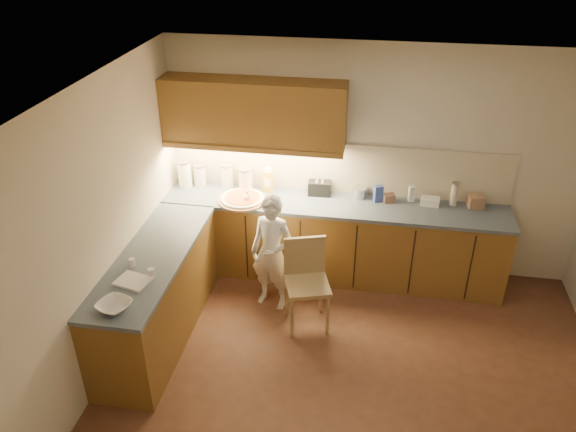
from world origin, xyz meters
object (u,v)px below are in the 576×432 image
object	(u,v)px
child	(272,253)
toaster	(319,188)
pizza_on_board	(242,199)
wooden_chair	(306,277)
oil_jug	(268,181)

from	to	relation	value
child	toaster	size ratio (longest dim) A/B	5.02
pizza_on_board	wooden_chair	xyz separation A→B (m)	(0.82, -0.76, -0.41)
oil_jug	toaster	world-z (taller)	oil_jug
oil_jug	wooden_chair	bearing A→B (deg)	-60.32
wooden_chair	toaster	size ratio (longest dim) A/B	3.64
wooden_chair	oil_jug	world-z (taller)	oil_jug
oil_jug	child	bearing A→B (deg)	-75.99
pizza_on_board	child	world-z (taller)	child
pizza_on_board	wooden_chair	distance (m)	1.19
pizza_on_board	wooden_chair	world-z (taller)	pizza_on_board
oil_jug	toaster	size ratio (longest dim) A/B	1.16
pizza_on_board	oil_jug	distance (m)	0.38
pizza_on_board	toaster	size ratio (longest dim) A/B	2.12
pizza_on_board	child	distance (m)	0.76
wooden_chair	oil_jug	distance (m)	1.30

